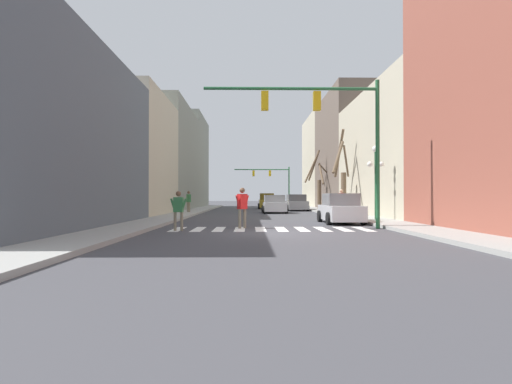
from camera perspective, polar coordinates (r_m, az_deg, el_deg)
ground_plane at (r=15.64m, az=2.48°, el=-5.88°), size 240.00×240.00×0.00m
sidewalk_left at (r=16.44m, az=-19.35°, el=-5.32°), size 2.14×90.00×0.15m
sidewalk_right at (r=17.11m, az=23.41°, el=-5.12°), size 2.14×90.00×0.15m
building_row_left at (r=38.83m, az=-14.74°, el=4.79°), size 6.00×51.26×12.28m
building_row_right at (r=37.57m, az=16.37°, el=6.28°), size 6.00×51.81×13.61m
crosswalk_stripes at (r=17.46m, az=2.13°, el=-5.32°), size 8.55×2.60×0.01m
traffic_signal_near at (r=18.30m, az=10.10°, el=10.17°), size 7.83×0.28×6.63m
traffic_signal_far at (r=57.79m, az=2.31°, el=2.13°), size 8.00×0.28×5.76m
street_lamp_right_corner at (r=23.26m, az=16.71°, el=3.44°), size 0.95×0.36×4.13m
car_parked_right_far at (r=47.05m, az=1.52°, el=-1.39°), size 2.00×4.26×1.82m
car_driving_away_lane at (r=40.86m, az=5.76°, el=-1.58°), size 2.18×4.89×1.65m
car_parked_left_near at (r=21.74m, az=11.96°, el=-2.44°), size 1.98×4.12×1.59m
car_parked_left_far at (r=34.82m, az=2.63°, el=-1.80°), size 2.12×4.34×1.57m
pedestrian_on_left_sidewalk at (r=33.49m, az=-9.60°, el=-1.08°), size 0.49×0.67×1.74m
pedestrian_waiting_at_curb at (r=17.92m, az=-1.98°, el=-1.76°), size 0.63×0.61×1.82m
pedestrian_near_right_corner at (r=16.84m, az=-11.02°, el=-2.17°), size 0.71×0.26×1.65m
pedestrian_crossing_street at (r=28.71m, az=12.09°, el=-1.08°), size 0.78×0.28×1.80m
street_tree_right_near at (r=30.96m, az=12.19°, el=2.05°), size 1.97×3.46×6.44m
street_tree_right_mid at (r=42.24m, az=8.92°, el=1.44°), size 3.38×3.53×6.22m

